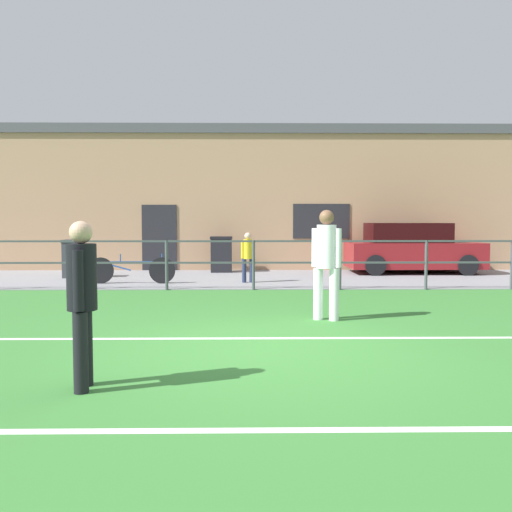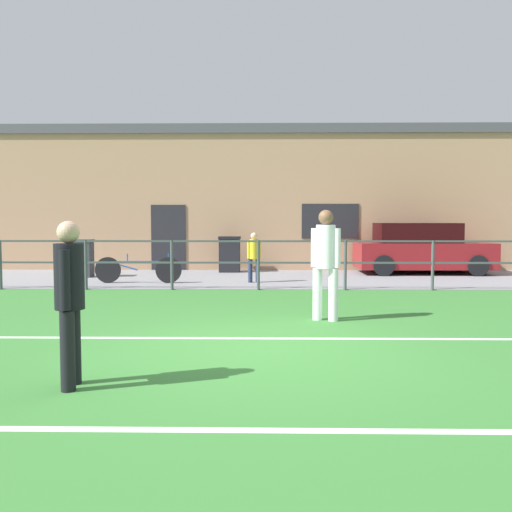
% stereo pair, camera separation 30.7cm
% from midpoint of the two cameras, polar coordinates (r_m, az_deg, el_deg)
% --- Properties ---
extents(ground, '(60.00, 44.00, 0.04)m').
position_cam_midpoint_polar(ground, '(7.09, -1.02, -9.62)').
color(ground, '#387A33').
extents(field_line_touchline, '(36.00, 0.11, 0.00)m').
position_cam_midpoint_polar(field_line_touchline, '(7.73, -1.01, -8.34)').
color(field_line_touchline, white).
rests_on(field_line_touchline, ground).
extents(field_line_hash, '(36.00, 0.11, 0.00)m').
position_cam_midpoint_polar(field_line_hash, '(4.50, -1.14, -17.26)').
color(field_line_hash, white).
rests_on(field_line_hash, ground).
extents(pavement_strip, '(48.00, 5.00, 0.02)m').
position_cam_midpoint_polar(pavement_strip, '(15.49, -0.92, -2.28)').
color(pavement_strip, gray).
rests_on(pavement_strip, ground).
extents(perimeter_fence, '(36.07, 0.07, 1.15)m').
position_cam_midpoint_polar(perimeter_fence, '(12.93, -0.94, -0.17)').
color(perimeter_fence, '#474C51').
rests_on(perimeter_fence, ground).
extents(clubhouse_facade, '(28.00, 2.56, 4.65)m').
position_cam_midpoint_polar(clubhouse_facade, '(19.12, -0.91, 5.82)').
color(clubhouse_facade, tan).
rests_on(clubhouse_facade, ground).
extents(player_goalkeeper, '(0.28, 0.44, 1.60)m').
position_cam_midpoint_polar(player_goalkeeper, '(5.60, -18.74, -3.70)').
color(player_goalkeeper, black).
rests_on(player_goalkeeper, ground).
extents(player_striker, '(0.46, 0.31, 1.77)m').
position_cam_midpoint_polar(player_striker, '(9.05, 6.18, -0.18)').
color(player_striker, white).
rests_on(player_striker, ground).
extents(spectator_child, '(0.35, 0.22, 1.28)m').
position_cam_midpoint_polar(spectator_child, '(14.33, -1.45, 0.19)').
color(spectator_child, '#232D4C').
rests_on(spectator_child, pavement_strip).
extents(parked_car_red, '(3.93, 1.84, 1.51)m').
position_cam_midpoint_polar(parked_car_red, '(17.56, 15.01, 0.67)').
color(parked_car_red, maroon).
rests_on(parked_car_red, pavement_strip).
extents(bicycle_parked_1, '(2.20, 0.04, 0.75)m').
position_cam_midpoint_polar(bicycle_parked_1, '(14.49, -13.14, -1.38)').
color(bicycle_parked_1, black).
rests_on(bicycle_parked_1, pavement_strip).
extents(trash_bin_0, '(0.55, 0.47, 1.05)m').
position_cam_midpoint_polar(trash_bin_0, '(16.41, -18.52, -0.24)').
color(trash_bin_0, '#33383D').
rests_on(trash_bin_0, pavement_strip).
extents(trash_bin_1, '(0.66, 0.56, 1.09)m').
position_cam_midpoint_polar(trash_bin_1, '(17.28, -4.04, 0.19)').
color(trash_bin_1, black).
rests_on(trash_bin_1, pavement_strip).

